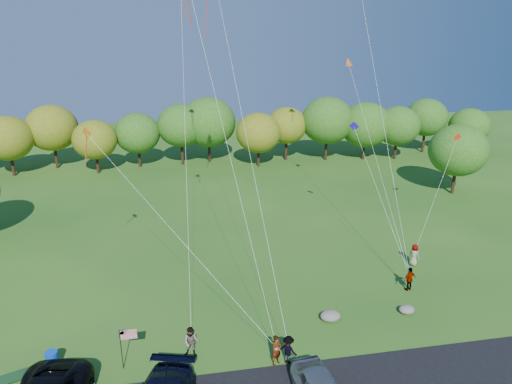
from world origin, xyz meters
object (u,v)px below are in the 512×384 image
flyer_c (288,350)px  flyer_e (414,255)px  flyer_b (191,342)px  park_bench (21,377)px  flyer_d (410,279)px  trash_barrel (52,360)px  flyer_a (277,350)px

flyer_c → flyer_e: flyer_e is taller
flyer_b → park_bench: flyer_b is taller
flyer_c → flyer_d: (9.67, 5.50, 0.04)m
flyer_c → trash_barrel: size_ratio=1.68×
trash_barrel → park_bench: bearing=-137.2°
flyer_a → flyer_e: (12.33, 8.67, -0.02)m
flyer_e → trash_barrel: (-23.72, -6.91, -0.36)m
flyer_c → trash_barrel: flyer_c is taller
flyer_b → flyer_c: flyer_b is taller
park_bench → trash_barrel: bearing=22.2°
flyer_c → flyer_b: bearing=26.0°
flyer_b → trash_barrel: 7.12m
flyer_c → trash_barrel: (-12.02, 1.75, -0.32)m
flyer_a → flyer_c: size_ratio=1.07×
flyer_d → park_bench: (-22.88, -4.84, -0.31)m
flyer_a → flyer_d: (10.30, 5.50, -0.01)m
park_bench → flyer_a: bearing=-23.6°
flyer_a → trash_barrel: 11.54m
flyer_b → flyer_d: (14.60, 4.08, -0.03)m
flyer_a → park_bench: size_ratio=0.98×
flyer_d → flyer_e: 3.76m
flyer_c → flyer_e: bearing=-101.4°
trash_barrel → flyer_e: bearing=16.2°
flyer_e → flyer_d: bearing=117.8°
flyer_a → flyer_e: bearing=0.6°
flyer_b → trash_barrel: size_ratio=1.84×
flyer_a → park_bench: (-12.58, 0.65, -0.32)m
flyer_a → flyer_d: bearing=-6.4°
flyer_e → trash_barrel: size_ratio=1.77×
flyer_a → flyer_c: 0.63m
flyer_b → flyer_c: size_ratio=1.10×
flyer_c → park_bench: (-13.21, 0.65, -0.26)m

